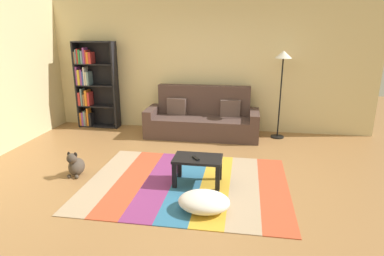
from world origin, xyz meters
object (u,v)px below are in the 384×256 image
at_px(coffee_table, 198,163).
at_px(pouf, 204,202).
at_px(tv_remote, 196,158).
at_px(standing_lamp, 283,66).
at_px(couch, 202,119).
at_px(dog, 76,165).
at_px(bookshelf, 92,85).

relative_size(coffee_table, pouf, 1.07).
xyz_separation_m(pouf, tv_remote, (-0.20, 0.66, 0.29)).
distance_m(standing_lamp, tv_remote, 2.91).
relative_size(couch, standing_lamp, 1.31).
bearing_deg(standing_lamp, dog, -143.09).
bearing_deg(pouf, coffee_table, 104.31).
distance_m(dog, standing_lamp, 4.12).
bearing_deg(tv_remote, pouf, -107.82).
height_order(bookshelf, pouf, bookshelf).
relative_size(standing_lamp, tv_remote, 11.46).
bearing_deg(dog, couch, 54.32).
bearing_deg(dog, bookshelf, 109.03).
bearing_deg(coffee_table, bookshelf, 137.12).
relative_size(coffee_table, dog, 1.69).
relative_size(couch, bookshelf, 1.21).
relative_size(pouf, dog, 1.58).
bearing_deg(couch, pouf, -82.09).
bearing_deg(coffee_table, couch, 95.84).
bearing_deg(pouf, dog, 160.98).
relative_size(couch, tv_remote, 15.07).
height_order(couch, dog, couch).
bearing_deg(coffee_table, standing_lamp, 61.08).
distance_m(coffee_table, standing_lamp, 2.90).
bearing_deg(standing_lamp, coffee_table, -118.92).
distance_m(couch, tv_remote, 2.29).
xyz_separation_m(couch, dog, (-1.61, -2.24, -0.18)).
distance_m(couch, coffee_table, 2.24).
bearing_deg(coffee_table, tv_remote, -110.81).
bearing_deg(standing_lamp, couch, -175.85).
bearing_deg(couch, coffee_table, -84.16).
height_order(bookshelf, standing_lamp, bookshelf).
relative_size(pouf, tv_remote, 4.17).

